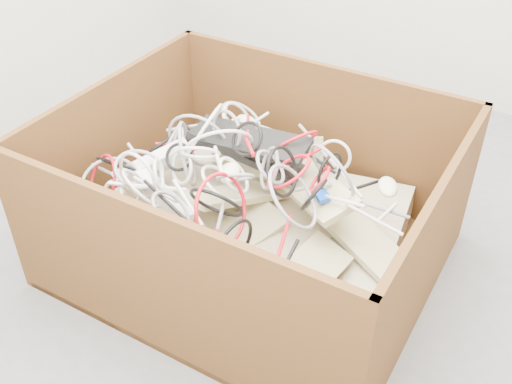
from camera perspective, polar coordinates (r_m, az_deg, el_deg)
The scene contains 8 objects.
ground at distance 2.36m, azimuth 2.37°, elevation -5.14°, with size 3.00×3.00×0.00m, color #59595C.
cardboard_box at distance 2.22m, azimuth -0.66°, elevation -3.34°, with size 1.26×1.05×0.60m.
keyboard_pile at distance 2.15m, azimuth 0.18°, elevation -0.26°, with size 1.09×0.78×0.30m.
mice_scatter at distance 2.12m, azimuth -1.60°, elevation 2.01°, with size 0.90×0.58×0.20m.
power_strip_left at distance 2.18m, azimuth -9.70°, elevation 2.74°, with size 0.28×0.05×0.04m, color white.
power_strip_right at distance 2.07m, azimuth -8.61°, elevation -0.39°, with size 0.27×0.05×0.04m, color white.
vga_plug at distance 2.01m, azimuth 6.23°, elevation -0.41°, with size 0.04×0.04×0.02m, color blue.
cable_tangle at distance 2.09m, azimuth -3.74°, elevation 2.57°, with size 1.14×0.90×0.39m.
Camera 1 is at (0.80, -1.56, 1.57)m, focal length 42.94 mm.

